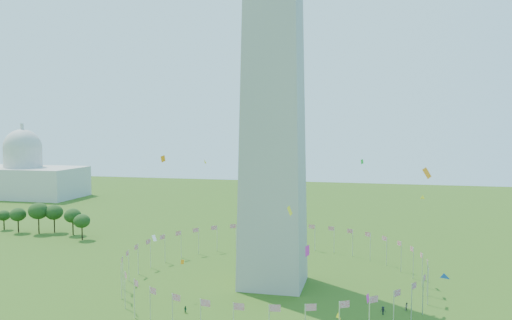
{
  "coord_description": "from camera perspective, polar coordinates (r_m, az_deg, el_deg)",
  "views": [
    {
      "loc": [
        25.68,
        -80.97,
        43.3
      ],
      "look_at": [
        -1.32,
        35.0,
        35.02
      ],
      "focal_mm": 35.0,
      "sensor_mm": 36.0,
      "label": 1
    }
  ],
  "objects": [
    {
      "name": "flag_ring",
      "position": [
        138.99,
        1.98,
        -12.24
      ],
      "size": [
        80.24,
        80.24,
        9.0
      ],
      "color": "silver",
      "rests_on": "ground"
    },
    {
      "name": "kites_aloft",
      "position": [
        106.72,
        4.81,
        -8.09
      ],
      "size": [
        84.57,
        74.51,
        32.9
      ],
      "color": "blue",
      "rests_on": "ground"
    },
    {
      "name": "tree_line_west",
      "position": [
        219.19,
        -23.91,
        -6.34
      ],
      "size": [
        54.99,
        15.4,
        12.19
      ],
      "color": "#28501A",
      "rests_on": "ground"
    },
    {
      "name": "capitol_building",
      "position": [
        332.9,
        -25.09,
        0.11
      ],
      "size": [
        70.0,
        35.0,
        46.0
      ],
      "primitive_type": null,
      "color": "beige",
      "rests_on": "ground"
    }
  ]
}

